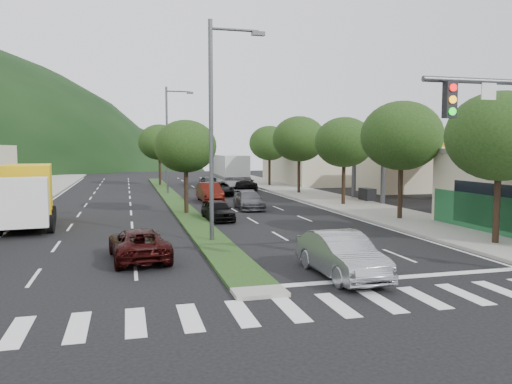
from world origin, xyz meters
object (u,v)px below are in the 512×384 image
object	(u,v)px
car_queue_c	(210,192)
box_truck	(28,198)
tree_med_near	(186,146)
car_queue_e	(208,182)
car_queue_d	(220,189)
tree_r_c	(344,142)
tree_med_far	(159,142)
car_queue_f	(243,183)
tree_r_a	(500,136)
tree_r_e	(270,143)
car_queue_a	(218,210)
streetlight_near	(215,120)
tree_r_d	(299,139)
suv_maroon	(139,244)
motorhome	(230,170)
tree_r_b	(402,136)
car_queue_b	(249,200)
sedan_silver	(341,255)
streetlight_mid	(169,135)

from	to	relation	value
car_queue_c	box_truck	distance (m)	15.86
tree_med_near	car_queue_e	xyz separation A→B (m)	(5.07, 22.55, -3.82)
car_queue_c	car_queue_e	xyz separation A→B (m)	(2.30, 15.00, -0.15)
car_queue_d	tree_r_c	bearing A→B (deg)	-53.08
tree_med_far	car_queue_f	distance (m)	12.29
tree_r_a	car_queue_e	world-z (taller)	tree_r_a
car_queue_d	car_queue_e	world-z (taller)	car_queue_d
tree_r_e	car_queue_a	bearing A→B (deg)	-112.60
streetlight_near	car_queue_f	xyz separation A→B (m)	(7.64, 27.55, -4.82)
tree_med_far	box_truck	world-z (taller)	tree_med_far
tree_r_d	car_queue_e	bearing A→B (deg)	123.31
tree_r_d	tree_med_far	bearing A→B (deg)	130.60
tree_med_far	suv_maroon	world-z (taller)	tree_med_far
suv_maroon	car_queue_d	world-z (taller)	car_queue_d
tree_r_e	car_queue_c	world-z (taller)	tree_r_e
car_queue_e	motorhome	distance (m)	2.93
tree_r_b	suv_maroon	bearing A→B (deg)	-155.86
tree_r_b	tree_r_d	size ratio (longest dim) A/B	0.97
car_queue_e	tree_r_e	bearing A→B (deg)	-12.06
tree_r_d	car_queue_c	world-z (taller)	tree_r_d
tree_r_d	tree_med_near	xyz separation A→B (m)	(-12.00, -12.00, -0.75)
tree_r_a	tree_med_near	bearing A→B (deg)	130.60
car_queue_b	box_truck	distance (m)	14.51
car_queue_b	sedan_silver	bearing A→B (deg)	-91.37
box_truck	tree_r_d	bearing A→B (deg)	-150.77
tree_med_far	box_truck	size ratio (longest dim) A/B	0.98
tree_r_d	sedan_silver	size ratio (longest dim) A/B	1.59
tree_r_d	car_queue_b	bearing A→B (deg)	-125.72
tree_med_far	car_queue_a	world-z (taller)	tree_med_far
tree_r_c	car_queue_a	xyz separation A→B (m)	(-10.50, -5.23, -4.13)
tree_med_near	car_queue_b	world-z (taller)	tree_med_near
sedan_silver	car_queue_e	bearing A→B (deg)	85.44
car_queue_c	car_queue_e	world-z (taller)	car_queue_c
tree_r_c	tree_med_near	world-z (taller)	tree_r_c
streetlight_near	suv_maroon	distance (m)	6.75
car_queue_b	car_queue_a	bearing A→B (deg)	-119.15
streetlight_near	box_truck	world-z (taller)	streetlight_near
tree_r_c	car_queue_e	bearing A→B (deg)	108.64
box_truck	motorhome	distance (m)	29.17
car_queue_c	car_queue_e	bearing A→B (deg)	80.53
streetlight_mid	car_queue_e	distance (m)	10.27
tree_r_c	tree_med_far	distance (m)	26.83
tree_r_e	car_queue_e	bearing A→B (deg)	175.47
tree_r_e	tree_med_near	world-z (taller)	tree_r_e
tree_r_e	streetlight_mid	bearing A→B (deg)	-149.31
tree_r_d	car_queue_b	xyz separation A→B (m)	(-7.35, -10.23, -4.55)
tree_r_d	motorhome	size ratio (longest dim) A/B	0.76
car_queue_f	tree_r_e	bearing A→B (deg)	46.58
streetlight_mid	car_queue_e	xyz separation A→B (m)	(4.86, 7.55, -4.98)
car_queue_e	motorhome	xyz separation A→B (m)	(2.22, -1.41, 1.29)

